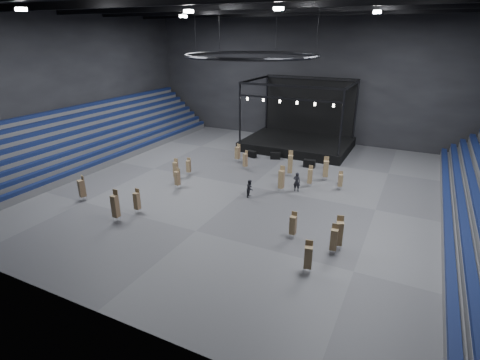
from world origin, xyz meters
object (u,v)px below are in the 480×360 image
at_px(flight_case_left, 252,154).
at_px(chair_stack_13, 293,225).
at_px(chair_stack_3, 245,160).
at_px(man_center, 297,182).
at_px(chair_stack_0, 326,168).
at_px(chair_stack_15, 339,233).
at_px(chair_stack_2, 290,164).
at_px(chair_stack_11, 189,166).
at_px(chair_stack_4, 334,239).
at_px(chair_stack_6, 115,206).
at_px(flight_case_mid, 275,156).
at_px(flight_case_right, 309,164).
at_px(chair_stack_5, 176,169).
at_px(chair_stack_12, 308,256).
at_px(chair_stack_10, 238,153).
at_px(chair_stack_9, 137,201).
at_px(chair_stack_14, 177,178).
at_px(crew_member, 250,189).
at_px(chair_stack_7, 281,179).
at_px(chair_stack_8, 82,188).
at_px(stage, 299,137).
at_px(chair_stack_16, 340,180).
at_px(chair_stack_1, 310,176).

height_order(flight_case_left, chair_stack_13, chair_stack_13).
xyz_separation_m(chair_stack_3, man_center, (7.47, -3.62, -0.17)).
distance_m(chair_stack_0, chair_stack_15, 14.11).
relative_size(flight_case_left, chair_stack_2, 0.42).
bearing_deg(chair_stack_11, chair_stack_13, -39.15).
distance_m(chair_stack_4, chair_stack_6, 17.89).
relative_size(flight_case_left, flight_case_mid, 0.97).
relative_size(flight_case_right, chair_stack_5, 0.56).
xyz_separation_m(chair_stack_12, chair_stack_13, (-2.36, 3.90, -0.09)).
distance_m(chair_stack_6, chair_stack_10, 18.74).
height_order(flight_case_right, chair_stack_2, chair_stack_2).
bearing_deg(chair_stack_10, chair_stack_5, -99.15).
height_order(chair_stack_0, chair_stack_9, chair_stack_0).
bearing_deg(chair_stack_11, chair_stack_9, -93.44).
bearing_deg(flight_case_mid, man_center, -57.05).
xyz_separation_m(chair_stack_14, crew_member, (7.59, 1.27, -0.25)).
distance_m(chair_stack_2, chair_stack_15, 15.29).
bearing_deg(chair_stack_5, flight_case_mid, 50.12).
relative_size(chair_stack_7, chair_stack_9, 1.20).
height_order(flight_case_mid, chair_stack_0, chair_stack_0).
relative_size(chair_stack_8, chair_stack_10, 1.10).
relative_size(stage, chair_stack_16, 7.22).
bearing_deg(chair_stack_8, chair_stack_11, 85.07).
distance_m(chair_stack_10, chair_stack_14, 10.45).
xyz_separation_m(chair_stack_1, chair_stack_16, (3.01, 0.54, -0.13)).
bearing_deg(chair_stack_7, flight_case_left, 130.25).
bearing_deg(chair_stack_13, chair_stack_12, -57.06).
distance_m(chair_stack_5, chair_stack_11, 1.98).
xyz_separation_m(chair_stack_3, chair_stack_11, (-4.88, -4.53, -0.12)).
relative_size(chair_stack_8, man_center, 1.24).
distance_m(flight_case_left, chair_stack_4, 23.35).
distance_m(chair_stack_1, crew_member, 6.84).
bearing_deg(chair_stack_16, chair_stack_4, -98.41).
height_order(chair_stack_5, chair_stack_8, chair_stack_8).
height_order(chair_stack_8, man_center, chair_stack_8).
xyz_separation_m(chair_stack_1, chair_stack_12, (4.20, -14.78, 0.08)).
distance_m(chair_stack_12, man_center, 13.92).
bearing_deg(chair_stack_13, chair_stack_3, 130.34).
distance_m(chair_stack_13, crew_member, 8.48).
bearing_deg(chair_stack_16, chair_stack_0, 118.05).
bearing_deg(flight_case_right, chair_stack_14, -129.94).
bearing_deg(man_center, chair_stack_8, 30.88).
relative_size(chair_stack_1, chair_stack_15, 0.84).
height_order(chair_stack_2, chair_stack_14, chair_stack_2).
bearing_deg(flight_case_left, chair_stack_15, -49.24).
bearing_deg(chair_stack_16, chair_stack_7, -166.55).
distance_m(chair_stack_6, chair_stack_14, 8.33).
bearing_deg(chair_stack_5, chair_stack_12, -38.57).
bearing_deg(chair_stack_6, chair_stack_9, 73.78).
bearing_deg(chair_stack_15, flight_case_left, 116.19).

